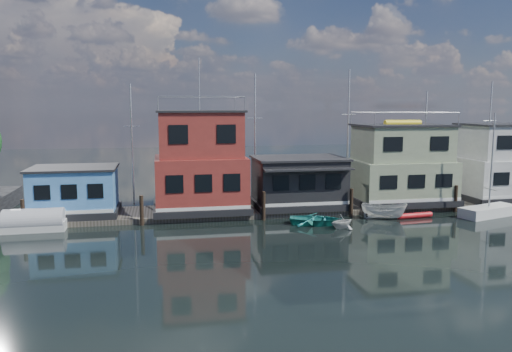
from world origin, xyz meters
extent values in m
plane|color=black|center=(0.00, 0.00, 0.00)|extent=(160.00, 160.00, 0.00)
cube|color=#595147|center=(0.00, 12.00, 0.20)|extent=(48.00, 5.00, 0.40)
cube|color=black|center=(-18.00, 12.00, 0.65)|extent=(6.40, 4.90, 0.50)
cube|color=#5294DC|center=(-18.00, 12.00, 2.40)|extent=(6.00, 4.50, 3.00)
cube|color=black|center=(-18.00, 12.00, 3.98)|extent=(6.30, 4.80, 0.16)
cube|color=black|center=(-8.50, 12.00, 0.65)|extent=(7.40, 5.90, 0.50)
cube|color=maroon|center=(-8.50, 12.00, 2.77)|extent=(7.00, 5.50, 3.74)
cube|color=maroon|center=(-8.50, 12.00, 6.37)|extent=(6.30, 4.95, 3.46)
cube|color=black|center=(-8.50, 12.00, 8.18)|extent=(6.65, 5.23, 0.16)
cylinder|color=silver|center=(-8.50, 12.00, 10.26)|extent=(0.08, 0.08, 4.00)
cube|color=black|center=(-0.50, 12.00, 0.65)|extent=(7.40, 5.40, 0.50)
cube|color=black|center=(-0.50, 12.00, 2.60)|extent=(7.00, 5.00, 3.40)
cube|color=black|center=(-0.50, 12.00, 4.38)|extent=(7.30, 5.30, 0.16)
cube|color=black|center=(-0.50, 9.20, 3.79)|extent=(7.00, 1.20, 0.12)
cube|color=black|center=(8.50, 12.00, 0.65)|extent=(8.40, 5.90, 0.50)
cube|color=gray|center=(8.50, 12.00, 2.46)|extent=(8.00, 5.50, 3.12)
cube|color=gray|center=(8.50, 12.00, 5.46)|extent=(7.20, 4.95, 2.88)
cube|color=black|center=(8.50, 12.00, 6.98)|extent=(7.60, 5.23, 0.16)
cylinder|color=yellow|center=(8.50, 12.00, 7.15)|extent=(3.20, 0.56, 0.56)
cube|color=black|center=(18.50, 12.00, 0.65)|extent=(8.40, 5.90, 0.50)
cube|color=silver|center=(18.50, 12.00, 2.46)|extent=(8.00, 5.50, 3.12)
cube|color=silver|center=(18.50, 12.00, 5.46)|extent=(7.20, 4.95, 2.88)
cube|color=black|center=(18.50, 12.00, 6.98)|extent=(7.60, 5.23, 0.16)
cylinder|color=#2D2116|center=(-21.00, 9.20, 1.10)|extent=(0.28, 0.28, 2.20)
cylinder|color=#2D2116|center=(-13.00, 9.20, 1.10)|extent=(0.28, 0.28, 2.20)
cylinder|color=#2D2116|center=(-4.00, 9.20, 1.10)|extent=(0.28, 0.28, 2.20)
cylinder|color=#2D2116|center=(3.00, 9.20, 1.10)|extent=(0.28, 0.28, 2.20)
cylinder|color=#2D2116|center=(12.00, 9.20, 1.10)|extent=(0.28, 0.28, 2.20)
cylinder|color=silver|center=(-14.00, 18.00, 5.25)|extent=(0.16, 0.16, 10.50)
cylinder|color=silver|center=(-14.00, 18.00, 6.83)|extent=(1.40, 0.06, 0.06)
cylinder|color=silver|center=(-3.00, 18.00, 5.75)|extent=(0.16, 0.16, 11.50)
cylinder|color=silver|center=(-3.00, 18.00, 7.48)|extent=(1.40, 0.06, 0.06)
cylinder|color=silver|center=(6.00, 18.00, 6.00)|extent=(0.16, 0.16, 12.00)
cylinder|color=silver|center=(6.00, 18.00, 7.80)|extent=(1.40, 0.06, 0.06)
cylinder|color=silver|center=(14.00, 18.00, 5.00)|extent=(0.16, 0.16, 10.00)
cylinder|color=silver|center=(14.00, 18.00, 6.50)|extent=(1.40, 0.06, 0.06)
cylinder|color=silver|center=(21.00, 18.00, 5.50)|extent=(0.16, 0.16, 11.00)
cylinder|color=silver|center=(21.00, 18.00, 7.15)|extent=(1.40, 0.06, 0.06)
cylinder|color=red|center=(7.62, 7.67, 0.21)|extent=(2.93, 0.76, 0.43)
cube|color=silver|center=(-20.27, 8.96, 0.35)|extent=(4.19, 1.68, 0.69)
cylinder|color=#B2B1B6|center=(-20.27, 8.96, 0.74)|extent=(4.00, 1.78, 1.68)
cube|color=silver|center=(13.64, 7.23, 0.40)|extent=(5.38, 3.16, 0.79)
cylinder|color=silver|center=(13.64, 7.23, 4.43)|extent=(0.12, 0.12, 7.26)
cube|color=silver|center=(13.64, 7.23, 2.16)|extent=(0.53, 1.53, 0.05)
imported|color=silver|center=(5.08, 7.79, 0.66)|extent=(3.63, 2.65, 1.32)
imported|color=teal|center=(-0.55, 7.04, 0.40)|extent=(4.48, 3.78, 0.79)
imported|color=beige|center=(0.91, 5.65, 0.52)|extent=(2.46, 2.32, 1.03)
camera|label=1|loc=(-11.50, -27.00, 8.56)|focal=35.00mm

